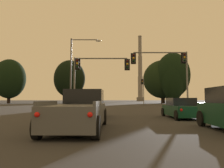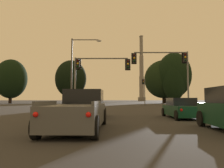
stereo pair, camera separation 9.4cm
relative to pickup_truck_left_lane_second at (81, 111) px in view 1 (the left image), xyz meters
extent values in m
cube|color=#4C4F54|center=(-0.01, -0.32, -0.14)|extent=(2.11, 5.44, 0.88)
cube|color=black|center=(0.03, 1.43, 0.66)|extent=(1.88, 1.84, 0.72)
cube|color=#4C4F54|center=(-0.97, -1.69, 0.38)|extent=(0.15, 2.43, 0.16)
cube|color=#4C4F54|center=(0.91, -1.73, 0.38)|extent=(0.15, 2.43, 0.16)
cylinder|color=black|center=(-0.94, 1.90, -0.40)|extent=(0.24, 0.80, 0.80)
cylinder|color=black|center=(1.02, 1.86, -0.40)|extent=(0.24, 0.80, 0.80)
cylinder|color=black|center=(-1.03, -2.50, -0.40)|extent=(0.24, 0.80, 0.80)
cylinder|color=black|center=(0.93, -2.54, -0.40)|extent=(0.24, 0.80, 0.80)
sphere|color=red|center=(-0.88, -3.03, 0.05)|extent=(0.17, 0.17, 0.17)
sphere|color=red|center=(0.76, -3.06, 0.05)|extent=(0.17, 0.17, 0.17)
cube|color=navy|center=(-0.09, 6.20, -0.28)|extent=(1.81, 4.60, 0.70)
cube|color=black|center=(-0.09, 6.43, 0.35)|extent=(1.62, 2.20, 0.55)
cylinder|color=black|center=(-0.96, 8.11, -0.48)|extent=(0.22, 0.64, 0.64)
cylinder|color=black|center=(0.80, 8.10, -0.48)|extent=(0.22, 0.64, 0.64)
cylinder|color=black|center=(-0.97, 4.31, -0.48)|extent=(0.22, 0.64, 0.64)
cylinder|color=black|center=(0.79, 4.30, -0.48)|extent=(0.22, 0.64, 0.64)
sphere|color=red|center=(-0.81, 3.88, -0.12)|extent=(0.17, 0.17, 0.17)
sphere|color=red|center=(0.63, 3.88, -0.12)|extent=(0.17, 0.17, 0.17)
cylinder|color=black|center=(5.85, 1.09, -0.42)|extent=(0.26, 0.77, 0.76)
cube|color=#0F3823|center=(6.40, 5.87, -0.28)|extent=(1.85, 4.62, 0.70)
cube|color=black|center=(6.41, 6.10, 0.35)|extent=(1.64, 2.22, 0.55)
cylinder|color=black|center=(5.54, 7.77, -0.48)|extent=(0.23, 0.64, 0.64)
cylinder|color=black|center=(7.30, 7.76, -0.48)|extent=(0.23, 0.64, 0.64)
cylinder|color=black|center=(5.50, 3.98, -0.48)|extent=(0.23, 0.64, 0.64)
cylinder|color=black|center=(7.26, 3.96, -0.48)|extent=(0.23, 0.64, 0.64)
sphere|color=red|center=(5.66, 3.55, -0.12)|extent=(0.17, 0.17, 0.17)
sphere|color=red|center=(7.10, 3.54, -0.12)|extent=(0.17, 0.17, 0.17)
cylinder|color=slate|center=(9.67, 13.98, 2.49)|extent=(0.18, 0.18, 6.58)
cylinder|color=black|center=(9.67, 13.98, -0.75)|extent=(0.40, 0.40, 0.10)
cube|color=black|center=(9.38, 13.98, 5.10)|extent=(0.34, 0.34, 1.04)
cube|color=black|center=(9.38, 14.16, 5.10)|extent=(0.58, 0.03, 1.25)
sphere|color=#320504|center=(9.38, 13.79, 5.43)|extent=(0.22, 0.22, 0.22)
sphere|color=#F2AD14|center=(9.38, 13.79, 5.10)|extent=(0.22, 0.22, 0.22)
sphere|color=black|center=(9.38, 13.79, 4.78)|extent=(0.22, 0.22, 0.22)
cylinder|color=slate|center=(6.74, 13.98, 5.67)|extent=(5.86, 0.14, 0.14)
sphere|color=slate|center=(9.67, 13.98, 5.67)|extent=(0.18, 0.18, 0.18)
cube|color=black|center=(3.81, 13.98, 5.03)|extent=(0.34, 0.34, 1.04)
cube|color=black|center=(3.81, 14.16, 5.03)|extent=(0.58, 0.03, 1.25)
sphere|color=#320504|center=(3.81, 13.79, 5.36)|extent=(0.22, 0.22, 0.22)
sphere|color=#F2AD14|center=(3.81, 13.79, 5.03)|extent=(0.22, 0.22, 0.22)
sphere|color=black|center=(3.81, 13.79, 4.71)|extent=(0.22, 0.22, 0.22)
cylinder|color=slate|center=(8.73, 40.40, 2.24)|extent=(0.18, 0.18, 6.08)
cylinder|color=black|center=(8.73, 40.40, -0.75)|extent=(0.40, 0.40, 0.10)
cube|color=black|center=(8.44, 40.40, 4.61)|extent=(0.34, 0.34, 1.04)
cube|color=black|center=(8.44, 40.58, 4.61)|extent=(0.58, 0.03, 1.25)
sphere|color=#320504|center=(8.44, 40.21, 4.93)|extent=(0.22, 0.22, 0.22)
sphere|color=#F2AD14|center=(8.44, 40.21, 4.61)|extent=(0.22, 0.22, 0.22)
sphere|color=black|center=(8.44, 40.21, 4.28)|extent=(0.22, 0.22, 0.22)
cylinder|color=slate|center=(-2.56, 13.30, 2.09)|extent=(0.18, 0.18, 5.79)
cylinder|color=black|center=(-2.56, 13.30, -0.75)|extent=(0.40, 0.40, 0.10)
cube|color=black|center=(-2.27, 13.30, 4.32)|extent=(0.34, 0.34, 1.04)
cube|color=black|center=(-2.27, 13.48, 4.32)|extent=(0.58, 0.03, 1.25)
sphere|color=#320504|center=(-2.27, 13.11, 4.64)|extent=(0.22, 0.22, 0.22)
sphere|color=#F2AD14|center=(-2.27, 13.11, 4.32)|extent=(0.22, 0.22, 0.22)
sphere|color=black|center=(-2.27, 13.11, 4.00)|extent=(0.22, 0.22, 0.22)
cylinder|color=slate|center=(0.26, 13.30, 4.89)|extent=(5.62, 0.14, 0.14)
sphere|color=slate|center=(-2.56, 13.30, 4.89)|extent=(0.18, 0.18, 0.18)
cube|color=black|center=(3.07, 13.30, 4.25)|extent=(0.34, 0.34, 1.04)
cube|color=black|center=(3.07, 13.48, 4.25)|extent=(0.58, 0.03, 1.25)
sphere|color=#320504|center=(3.07, 13.11, 4.57)|extent=(0.22, 0.22, 0.22)
sphere|color=#F2AD14|center=(3.07, 13.11, 4.25)|extent=(0.22, 0.22, 0.22)
sphere|color=black|center=(3.07, 13.11, 3.93)|extent=(0.22, 0.22, 0.22)
cylinder|color=#56565B|center=(-3.65, 16.96, 3.64)|extent=(0.20, 0.20, 8.90)
cylinder|color=#56565B|center=(-1.96, 16.96, 7.94)|extent=(3.37, 0.12, 0.12)
sphere|color=#56565B|center=(-3.65, 16.96, 7.94)|extent=(0.20, 0.20, 0.20)
ellipsoid|color=silver|center=(-0.28, 16.96, 7.82)|extent=(0.64, 0.36, 0.26)
cylinder|color=slate|center=(21.38, 143.41, 0.59)|extent=(5.36, 5.36, 2.80)
cylinder|color=gray|center=(21.38, 143.41, 9.30)|extent=(3.35, 3.35, 14.61)
cylinder|color=gray|center=(21.38, 143.41, 23.90)|extent=(2.88, 2.88, 14.61)
cylinder|color=gray|center=(21.38, 143.41, 38.51)|extent=(2.41, 2.41, 14.61)
cylinder|color=gray|center=(21.38, 143.41, 45.46)|extent=(2.70, 2.70, 0.70)
cylinder|color=black|center=(18.88, 64.89, 0.84)|extent=(1.33, 1.33, 3.30)
ellipsoid|color=black|center=(18.88, 64.89, 7.41)|extent=(13.34, 12.00, 13.11)
cylinder|color=black|center=(-14.16, 69.83, 1.06)|extent=(1.14, 1.14, 3.74)
ellipsoid|color=black|center=(-14.16, 69.83, 8.06)|extent=(11.40, 10.26, 13.66)
cylinder|color=black|center=(21.46, 61.44, 1.10)|extent=(1.11, 1.11, 3.81)
ellipsoid|color=black|center=(21.46, 61.44, 8.53)|extent=(11.11, 10.00, 14.72)
cylinder|color=black|center=(-31.44, 59.69, 0.79)|extent=(1.02, 1.02, 3.18)
ellipsoid|color=black|center=(-31.44, 59.69, 7.09)|extent=(10.21, 9.19, 12.57)
cylinder|color=black|center=(20.84, 59.73, 0.49)|extent=(0.77, 0.77, 2.59)
ellipsoid|color=black|center=(20.84, 59.73, 7.03)|extent=(7.68, 6.91, 14.01)
camera|label=1|loc=(1.43, -9.79, 0.52)|focal=35.00mm
camera|label=2|loc=(1.53, -9.79, 0.52)|focal=35.00mm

